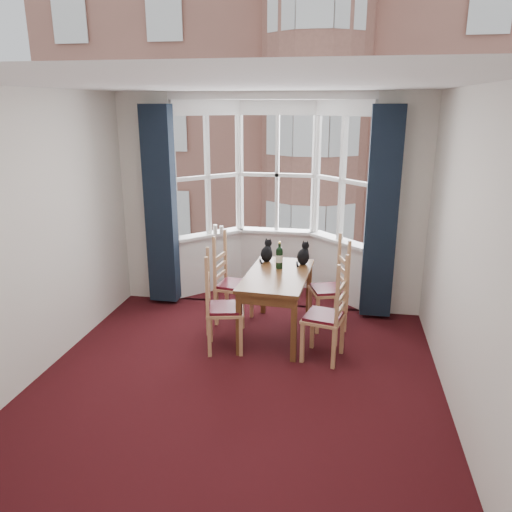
% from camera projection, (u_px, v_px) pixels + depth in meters
% --- Properties ---
extents(floor, '(4.50, 4.50, 0.00)m').
position_uv_depth(floor, '(233.00, 392.00, 4.79)').
color(floor, black).
rests_on(floor, ground).
extents(ceiling, '(4.50, 4.50, 0.00)m').
position_uv_depth(ceiling, '(228.00, 84.00, 3.97)').
color(ceiling, white).
rests_on(ceiling, floor).
extents(wall_left, '(0.00, 4.50, 4.50)m').
position_uv_depth(wall_left, '(24.00, 241.00, 4.71)').
color(wall_left, silver).
rests_on(wall_left, floor).
extents(wall_right, '(0.00, 4.50, 4.50)m').
position_uv_depth(wall_right, '(471.00, 264.00, 4.04)').
color(wall_right, silver).
rests_on(wall_right, floor).
extents(wall_near, '(4.00, 0.00, 4.00)m').
position_uv_depth(wall_near, '(120.00, 391.00, 2.26)').
color(wall_near, silver).
rests_on(wall_near, floor).
extents(wall_back_pier_left, '(0.70, 0.12, 2.80)m').
position_uv_depth(wall_back_pier_left, '(149.00, 200.00, 6.77)').
color(wall_back_pier_left, silver).
rests_on(wall_back_pier_left, floor).
extents(wall_back_pier_right, '(0.70, 0.12, 2.80)m').
position_uv_depth(wall_back_pier_right, '(400.00, 208.00, 6.22)').
color(wall_back_pier_right, silver).
rests_on(wall_back_pier_right, floor).
extents(bay_window, '(2.76, 0.94, 2.80)m').
position_uv_depth(bay_window, '(275.00, 197.00, 6.97)').
color(bay_window, white).
rests_on(bay_window, floor).
extents(curtain_left, '(0.38, 0.22, 2.60)m').
position_uv_depth(curtain_left, '(161.00, 206.00, 6.58)').
color(curtain_left, black).
rests_on(curtain_left, floor).
extents(curtain_right, '(0.38, 0.22, 2.60)m').
position_uv_depth(curtain_right, '(381.00, 214.00, 6.10)').
color(curtain_right, black).
rests_on(curtain_right, floor).
extents(dining_table, '(0.77, 1.34, 0.77)m').
position_uv_depth(dining_table, '(277.00, 282.00, 5.80)').
color(dining_table, brown).
rests_on(dining_table, floor).
extents(chair_left_near, '(0.48, 0.50, 0.92)m').
position_uv_depth(chair_left_near, '(217.00, 310.00, 5.50)').
color(chair_left_near, tan).
rests_on(chair_left_near, floor).
extents(chair_left_far, '(0.45, 0.47, 0.92)m').
position_uv_depth(chair_left_far, '(227.00, 285.00, 6.25)').
color(chair_left_far, tan).
rests_on(chair_left_far, floor).
extents(chair_right_near, '(0.48, 0.50, 0.92)m').
position_uv_depth(chair_right_near, '(332.00, 319.00, 5.26)').
color(chair_right_near, tan).
rests_on(chair_right_near, floor).
extents(chair_right_far, '(0.51, 0.52, 0.92)m').
position_uv_depth(chair_right_far, '(335.00, 290.00, 6.07)').
color(chair_right_far, tan).
rests_on(chair_right_far, floor).
extents(cat_left, '(0.17, 0.23, 0.29)m').
position_uv_depth(cat_left, '(267.00, 253.00, 6.20)').
color(cat_left, black).
rests_on(cat_left, dining_table).
extents(cat_right, '(0.20, 0.24, 0.29)m').
position_uv_depth(cat_right, '(303.00, 255.00, 6.08)').
color(cat_right, black).
rests_on(cat_right, dining_table).
extents(wine_bottle, '(0.08, 0.08, 0.33)m').
position_uv_depth(wine_bottle, '(279.00, 257.00, 5.92)').
color(wine_bottle, black).
rests_on(wine_bottle, dining_table).
extents(candle_tall, '(0.06, 0.06, 0.13)m').
position_uv_depth(candle_tall, '(215.00, 229.00, 7.10)').
color(candle_tall, white).
rests_on(candle_tall, bay_window).
extents(candle_short, '(0.06, 0.06, 0.11)m').
position_uv_depth(candle_short, '(222.00, 230.00, 7.12)').
color(candle_short, white).
rests_on(candle_short, bay_window).
extents(street, '(80.00, 80.00, 0.00)m').
position_uv_depth(street, '(329.00, 226.00, 36.90)').
color(street, '#333335').
rests_on(street, ground).
extents(tenement_building, '(18.40, 7.80, 15.20)m').
position_uv_depth(tenement_building, '(320.00, 135.00, 17.51)').
color(tenement_building, '#A76856').
rests_on(tenement_building, street).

